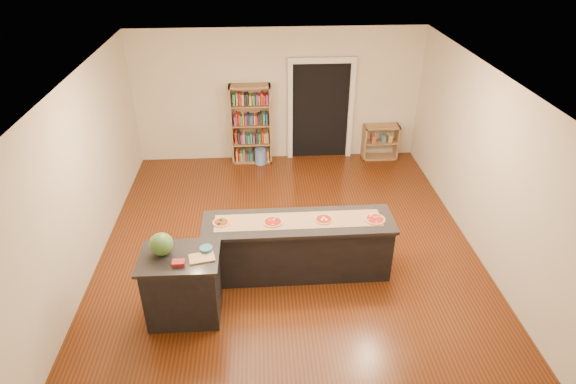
{
  "coord_description": "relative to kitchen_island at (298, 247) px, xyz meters",
  "views": [
    {
      "loc": [
        -0.41,
        -6.19,
        4.76
      ],
      "look_at": [
        0.0,
        0.2,
        1.0
      ],
      "focal_mm": 30.0,
      "sensor_mm": 36.0,
      "label": 1
    }
  ],
  "objects": [
    {
      "name": "pizza_d",
      "position": [
        1.1,
        -0.04,
        0.47
      ],
      "size": [
        0.29,
        0.29,
        0.02
      ],
      "color": "tan",
      "rests_on": "kitchen_island"
    },
    {
      "name": "doorway",
      "position": [
        0.79,
        3.95,
        0.74
      ],
      "size": [
        1.4,
        0.09,
        2.21
      ],
      "color": "black",
      "rests_on": "room"
    },
    {
      "name": "bookshelf",
      "position": [
        -0.69,
        3.78,
        0.4
      ],
      "size": [
        0.85,
        0.3,
        1.71
      ],
      "primitive_type": "cube",
      "color": "#9A744A",
      "rests_on": "ground"
    },
    {
      "name": "side_counter",
      "position": [
        -1.58,
        -0.82,
        0.05
      ],
      "size": [
        1.01,
        0.74,
        1.0
      ],
      "rotation": [
        0.0,
        0.0,
        -0.01
      ],
      "color": "black",
      "rests_on": "ground"
    },
    {
      "name": "pizza_c",
      "position": [
        0.37,
        0.01,
        0.47
      ],
      "size": [
        0.26,
        0.26,
        0.02
      ],
      "color": "tan",
      "rests_on": "kitchen_island"
    },
    {
      "name": "cutting_board",
      "position": [
        -1.29,
        -0.89,
        0.55
      ],
      "size": [
        0.35,
        0.27,
        0.02
      ],
      "primitive_type": "cube",
      "rotation": [
        0.0,
        0.0,
        0.22
      ],
      "color": "tan",
      "rests_on": "side_counter"
    },
    {
      "name": "room",
      "position": [
        -0.11,
        0.48,
        0.94
      ],
      "size": [
        6.0,
        7.0,
        2.8
      ],
      "color": "beige",
      "rests_on": "ground"
    },
    {
      "name": "package_teal",
      "position": [
        -1.24,
        -0.75,
        0.57
      ],
      "size": [
        0.16,
        0.16,
        0.06
      ],
      "primitive_type": "cylinder",
      "color": "#195966",
      "rests_on": "side_counter"
    },
    {
      "name": "package_red",
      "position": [
        -1.56,
        -1.0,
        0.57
      ],
      "size": [
        0.16,
        0.11,
        0.05
      ],
      "primitive_type": "cube",
      "rotation": [
        0.0,
        0.0,
        0.03
      ],
      "color": "maroon",
      "rests_on": "side_counter"
    },
    {
      "name": "kitchen_island",
      "position": [
        0.0,
        0.0,
        0.0
      ],
      "size": [
        2.76,
        0.75,
        0.91
      ],
      "rotation": [
        0.0,
        0.0,
        0.0
      ],
      "color": "black",
      "rests_on": "ground"
    },
    {
      "name": "pizza_b",
      "position": [
        -0.37,
        -0.01,
        0.47
      ],
      "size": [
        0.28,
        0.28,
        0.02
      ],
      "color": "tan",
      "rests_on": "kitchen_island"
    },
    {
      "name": "pizza_a",
      "position": [
        -1.1,
        0.02,
        0.47
      ],
      "size": [
        0.26,
        0.26,
        0.02
      ],
      "color": "tan",
      "rests_on": "kitchen_island"
    },
    {
      "name": "waste_bin",
      "position": [
        -0.52,
        3.65,
        -0.29
      ],
      "size": [
        0.24,
        0.24,
        0.34
      ],
      "primitive_type": "cylinder",
      "color": "#5980C8",
      "rests_on": "ground"
    },
    {
      "name": "kraft_paper",
      "position": [
        -0.0,
        0.02,
        0.45
      ],
      "size": [
        2.4,
        0.44,
        0.0
      ],
      "primitive_type": "cube",
      "rotation": [
        0.0,
        0.0,
        0.0
      ],
      "color": "#9E7851",
      "rests_on": "kitchen_island"
    },
    {
      "name": "low_shelf",
      "position": [
        2.11,
        3.77,
        -0.08
      ],
      "size": [
        0.77,
        0.33,
        0.77
      ],
      "primitive_type": "cube",
      "color": "#9A744A",
      "rests_on": "ground"
    },
    {
      "name": "watermelon",
      "position": [
        -1.79,
        -0.76,
        0.69
      ],
      "size": [
        0.3,
        0.3,
        0.3
      ],
      "primitive_type": "sphere",
      "color": "#144214",
      "rests_on": "side_counter"
    }
  ]
}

